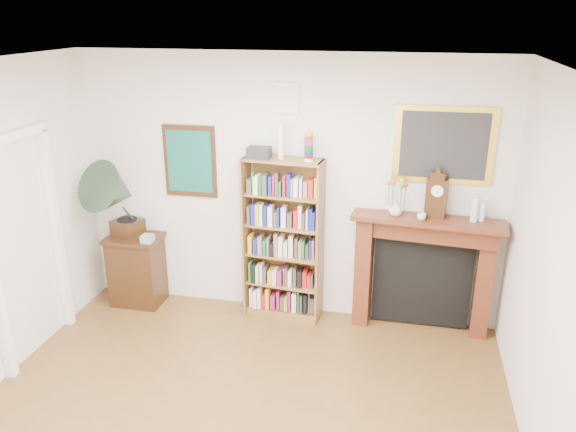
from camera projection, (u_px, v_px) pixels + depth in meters
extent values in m
cube|color=white|center=(190.00, 81.00, 3.11)|extent=(4.50, 5.00, 0.01)
cube|color=silver|center=(286.00, 189.00, 5.89)|extent=(4.50, 0.01, 2.80)
cube|color=white|center=(57.00, 232.00, 5.68)|extent=(0.08, 0.08, 2.10)
cube|color=white|center=(7.00, 137.00, 4.87)|extent=(0.08, 1.02, 0.08)
cube|color=black|center=(190.00, 161.00, 5.99)|extent=(0.58, 0.03, 0.78)
cube|color=#11534C|center=(189.00, 162.00, 5.97)|extent=(0.50, 0.01, 0.67)
cube|color=white|center=(286.00, 98.00, 5.54)|extent=(0.26, 0.03, 0.30)
cube|color=silver|center=(285.00, 98.00, 5.52)|extent=(0.22, 0.01, 0.26)
cube|color=gold|center=(444.00, 145.00, 5.37)|extent=(0.95, 0.03, 0.75)
cube|color=#262628|center=(444.00, 146.00, 5.36)|extent=(0.82, 0.01, 0.65)
cube|color=brown|center=(247.00, 237.00, 5.99)|extent=(0.05, 0.29, 1.77)
cube|color=brown|center=(320.00, 243.00, 5.84)|extent=(0.05, 0.29, 1.77)
cube|color=brown|center=(283.00, 160.00, 5.61)|extent=(0.84, 0.36, 0.02)
cube|color=brown|center=(283.00, 311.00, 6.21)|extent=(0.84, 0.36, 0.08)
cube|color=brown|center=(286.00, 236.00, 6.04)|extent=(0.81, 0.09, 1.77)
cube|color=brown|center=(283.00, 283.00, 6.09)|extent=(0.79, 0.34, 0.02)
cube|color=brown|center=(283.00, 255.00, 5.97)|extent=(0.79, 0.34, 0.02)
cube|color=brown|center=(283.00, 226.00, 5.86)|extent=(0.79, 0.34, 0.02)
cube|color=brown|center=(283.00, 195.00, 5.74)|extent=(0.79, 0.34, 0.02)
cube|color=black|center=(137.00, 270.00, 6.34)|extent=(0.60, 0.43, 0.81)
cube|color=#482110|center=(363.00, 270.00, 5.87)|extent=(0.18, 0.23, 1.21)
cube|color=#482110|center=(484.00, 281.00, 5.64)|extent=(0.18, 0.23, 1.21)
cube|color=#482110|center=(427.00, 230.00, 5.58)|extent=(1.39, 0.34, 0.20)
cube|color=#482110|center=(428.00, 220.00, 5.50)|extent=(1.51, 0.48, 0.04)
cube|color=black|center=(422.00, 281.00, 5.86)|extent=(1.00, 0.09, 0.97)
cube|color=black|center=(128.00, 227.00, 6.24)|extent=(0.35, 0.35, 0.17)
cylinder|color=black|center=(127.00, 219.00, 6.21)|extent=(0.27, 0.27, 0.01)
cone|color=#2F4432|center=(116.00, 191.00, 5.92)|extent=(0.75, 0.84, 0.73)
cube|color=#BAB9C6|center=(147.00, 239.00, 6.05)|extent=(0.12, 0.12, 0.08)
cube|color=black|center=(436.00, 198.00, 5.46)|extent=(0.22, 0.15, 0.39)
cylinder|color=white|center=(437.00, 191.00, 5.37)|extent=(0.12, 0.04, 0.12)
cube|color=black|center=(438.00, 176.00, 5.38)|extent=(0.16, 0.12, 0.07)
imported|color=silver|center=(396.00, 209.00, 5.55)|extent=(0.18, 0.18, 0.14)
imported|color=white|center=(422.00, 216.00, 5.44)|extent=(0.09, 0.09, 0.07)
cylinder|color=silver|center=(475.00, 210.00, 5.37)|extent=(0.07, 0.07, 0.24)
cylinder|color=silver|center=(482.00, 211.00, 5.39)|extent=(0.06, 0.06, 0.20)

